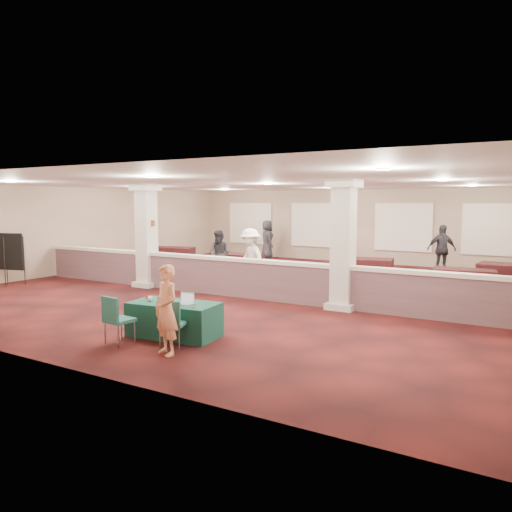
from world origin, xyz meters
The scene contains 32 objects.
ground centered at (0.00, 0.00, 0.00)m, with size 16.00×16.00×0.00m, color #4A1312.
wall_back centered at (0.00, 8.00, 1.60)m, with size 16.00×0.04×3.20m, color #817259.
wall_front centered at (0.00, -8.00, 1.60)m, with size 16.00×0.04×3.20m, color #817259.
wall_left centered at (-8.00, 0.00, 1.60)m, with size 0.04×16.00×3.20m, color #817259.
ceiling centered at (0.00, 0.00, 3.20)m, with size 16.00×16.00×0.02m, color silver.
partition_wall centered at (0.00, -1.50, 0.57)m, with size 15.60×0.28×1.10m.
column_left centered at (-3.50, -1.50, 1.64)m, with size 0.72×0.72×3.20m.
column_right centered at (3.00, -1.50, 1.64)m, with size 0.72×0.72×3.20m.
sconce_left centered at (-3.78, -1.50, 2.00)m, with size 0.12×0.12×0.18m.
sconce_right centered at (-3.22, -1.50, 2.00)m, with size 0.12×0.12×0.18m.
near_table centered at (1.08, -5.62, 0.34)m, with size 1.76×0.88×0.68m, color #0F382D.
conf_chair_main centered at (1.58, -6.29, 0.53)m, with size 0.57×0.57×0.89m.
conf_chair_side centered at (0.54, -6.65, 0.54)m, with size 0.50×0.50×0.92m.
easel_board centered at (-7.40, -3.58, 1.06)m, with size 0.96×0.57×1.67m.
woman centered at (1.74, -6.61, 0.79)m, with size 0.57×0.38×1.58m, color #F8A36B.
far_table_front_left centered at (-2.87, 3.00, 0.33)m, with size 1.62×0.81×0.66m, color black.
far_table_front_center centered at (2.00, 3.00, 0.39)m, with size 1.90×0.95×0.77m, color black.
far_table_front_right centered at (5.24, 2.49, 0.35)m, with size 1.72×0.86×0.70m, color black.
far_table_back_left centered at (-6.50, 3.20, 0.37)m, with size 1.81×0.91×0.73m, color black.
far_table_back_center centered at (1.97, 3.20, 0.37)m, with size 1.85×0.92×0.75m, color black.
attendee_a centered at (-2.49, 1.03, 0.84)m, with size 0.81×0.45×1.68m, color black.
attendee_b centered at (-0.60, 0.00, 0.92)m, with size 1.18×0.54×1.84m, color silver.
attendee_c centered at (3.93, 6.00, 0.91)m, with size 1.07×0.51×1.83m, color black.
attendee_d centered at (-4.00, 7.00, 0.90)m, with size 0.89×0.48×1.81m, color black.
laptop_base centered at (1.36, -5.64, 0.69)m, with size 0.31×0.21×0.02m, color silver.
laptop_screen centered at (1.35, -5.53, 0.80)m, with size 0.31×0.01×0.20m, color silver.
screen_glow centered at (1.35, -5.54, 0.78)m, with size 0.28×0.00×0.18m, color silver.
knitting centered at (1.15, -5.85, 0.69)m, with size 0.37×0.28×0.03m, color #A95A1B.
yarn_cream centered at (0.58, -5.78, 0.73)m, with size 0.10×0.10×0.10m, color beige.
yarn_red centered at (0.43, -5.66, 0.72)m, with size 0.09×0.09×0.09m, color #5C1D12.
yarn_grey centered at (0.65, -5.56, 0.73)m, with size 0.10×0.10×0.10m, color #535359.
scissors centered at (1.71, -5.81, 0.68)m, with size 0.11×0.03×0.01m, color red.
Camera 1 is at (7.44, -13.09, 2.65)m, focal length 35.00 mm.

